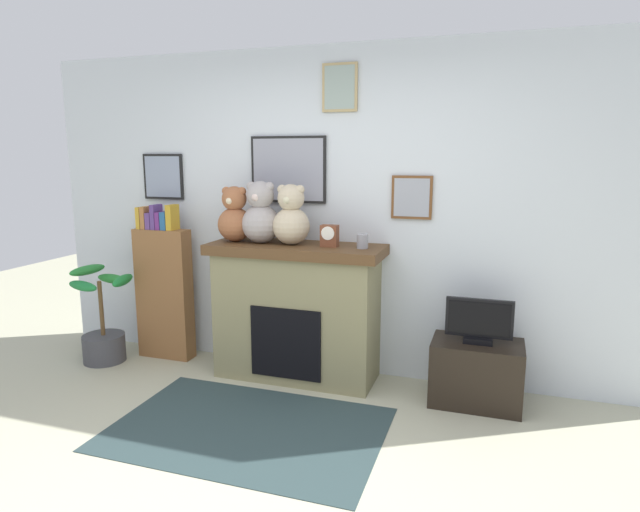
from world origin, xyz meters
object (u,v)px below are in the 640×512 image
(tv_stand, at_px, (476,373))
(teddy_bear_tan, at_px, (291,218))
(teddy_bear_cream, at_px, (261,215))
(fireplace, at_px, (297,311))
(candle_jar, at_px, (362,241))
(potted_plant, at_px, (104,328))
(bookshelf, at_px, (164,288))
(mantel_clock, at_px, (330,236))
(teddy_bear_brown, at_px, (235,217))
(television, at_px, (479,323))

(tv_stand, height_order, teddy_bear_tan, teddy_bear_tan)
(tv_stand, height_order, teddy_bear_cream, teddy_bear_cream)
(fireplace, relative_size, candle_jar, 12.96)
(tv_stand, distance_m, teddy_bear_tan, 1.78)
(potted_plant, bearing_deg, tv_stand, 3.11)
(candle_jar, relative_size, teddy_bear_tan, 0.23)
(bookshelf, relative_size, tv_stand, 2.14)
(teddy_bear_cream, relative_size, teddy_bear_tan, 1.04)
(potted_plant, bearing_deg, mantel_clock, 5.92)
(fireplace, height_order, teddy_bear_tan, teddy_bear_tan)
(candle_jar, relative_size, teddy_bear_brown, 0.24)
(television, relative_size, teddy_bear_brown, 1.05)
(fireplace, xyz_separation_m, teddy_bear_tan, (-0.03, -0.02, 0.74))
(teddy_bear_brown, bearing_deg, potted_plant, -170.14)
(potted_plant, xyz_separation_m, tv_stand, (3.10, 0.17, -0.06))
(teddy_bear_cream, height_order, teddy_bear_tan, teddy_bear_cream)
(potted_plant, distance_m, mantel_clock, 2.17)
(fireplace, distance_m, mantel_clock, 0.68)
(fireplace, xyz_separation_m, candle_jar, (0.53, -0.02, 0.59))
(fireplace, xyz_separation_m, potted_plant, (-1.70, -0.22, -0.26))
(candle_jar, relative_size, teddy_bear_cream, 0.22)
(television, distance_m, mantel_clock, 1.25)
(mantel_clock, bearing_deg, teddy_bear_tan, 179.83)
(mantel_clock, height_order, teddy_bear_tan, teddy_bear_tan)
(candle_jar, distance_m, mantel_clock, 0.26)
(potted_plant, relative_size, candle_jar, 7.88)
(tv_stand, bearing_deg, fireplace, 177.70)
(mantel_clock, bearing_deg, teddy_bear_cream, 179.91)
(television, xyz_separation_m, mantel_clock, (-1.12, 0.04, 0.56))
(television, distance_m, teddy_bear_cream, 1.82)
(teddy_bear_brown, xyz_separation_m, teddy_bear_tan, (0.48, -0.00, 0.01))
(bookshelf, height_order, teddy_bear_brown, teddy_bear_brown)
(candle_jar, height_order, mantel_clock, mantel_clock)
(potted_plant, distance_m, teddy_bear_brown, 1.56)
(tv_stand, relative_size, candle_jar, 5.95)
(teddy_bear_cream, distance_m, teddy_bear_tan, 0.26)
(fireplace, height_order, tv_stand, fireplace)
(teddy_bear_brown, height_order, teddy_bear_tan, teddy_bear_tan)
(teddy_bear_brown, bearing_deg, mantel_clock, -0.07)
(fireplace, xyz_separation_m, tv_stand, (1.39, -0.06, -0.32))
(teddy_bear_tan, bearing_deg, bookshelf, 177.09)
(candle_jar, bearing_deg, fireplace, 178.10)
(television, distance_m, teddy_bear_tan, 1.58)
(teddy_bear_brown, distance_m, teddy_bear_cream, 0.23)
(fireplace, relative_size, potted_plant, 1.64)
(bookshelf, bearing_deg, fireplace, -2.00)
(fireplace, distance_m, teddy_bear_brown, 0.90)
(teddy_bear_tan, bearing_deg, television, -1.57)
(teddy_bear_cream, bearing_deg, teddy_bear_tan, 0.01)
(television, bearing_deg, teddy_bear_tan, 178.43)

